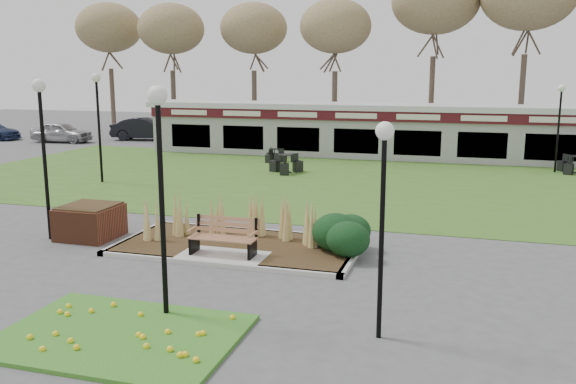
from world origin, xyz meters
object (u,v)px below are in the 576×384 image
(lamp_post_mid_left, at_px, (42,124))
(bistro_set_b, at_px, (274,157))
(lamp_post_near_right, at_px, (383,183))
(lamp_post_far_right, at_px, (560,109))
(bistro_set_c, at_px, (286,167))
(car_silver, at_px, (62,132))
(brick_planter, at_px, (90,221))
(bistro_set_d, at_px, (572,167))
(lamp_post_near_left, at_px, (160,151))
(car_black, at_px, (146,129))
(food_pavilion, at_px, (361,130))
(lamp_post_far_left, at_px, (98,103))
(park_bench, at_px, (224,236))

(lamp_post_mid_left, distance_m, bistro_set_b, 16.29)
(lamp_post_near_right, bearing_deg, lamp_post_far_right, 75.42)
(bistro_set_c, bearing_deg, car_silver, 156.65)
(brick_planter, xyz_separation_m, car_silver, (-15.80, 20.00, 0.21))
(lamp_post_mid_left, xyz_separation_m, bistro_set_d, (15.80, 16.45, -2.96))
(bistro_set_b, bearing_deg, lamp_post_near_left, -78.02)
(lamp_post_mid_left, distance_m, car_black, 25.53)
(food_pavilion, bearing_deg, lamp_post_near_right, -79.29)
(lamp_post_near_left, xyz_separation_m, bistro_set_b, (-4.24, 19.99, -2.96))
(lamp_post_far_right, height_order, bistro_set_d, lamp_post_far_right)
(brick_planter, height_order, food_pavilion, food_pavilion)
(lamp_post_far_left, bearing_deg, brick_planter, -58.71)
(lamp_post_far_left, relative_size, car_silver, 1.14)
(car_silver, bearing_deg, lamp_post_far_right, -101.10)
(lamp_post_near_left, bearing_deg, lamp_post_near_right, 3.15)
(car_black, bearing_deg, lamp_post_near_right, -153.83)
(park_bench, xyz_separation_m, lamp_post_far_left, (-9.11, 8.50, 2.75))
(food_pavilion, xyz_separation_m, car_silver, (-20.20, 1.04, -0.79))
(lamp_post_far_right, bearing_deg, car_black, 164.77)
(lamp_post_near_left, height_order, car_black, lamp_post_near_left)
(food_pavilion, distance_m, car_black, 16.02)
(food_pavilion, distance_m, bistro_set_d, 10.88)
(brick_planter, bearing_deg, park_bench, -9.69)
(lamp_post_near_right, distance_m, bistro_set_d, 21.29)
(lamp_post_near_left, height_order, lamp_post_near_right, lamp_post_near_left)
(bistro_set_d, bearing_deg, lamp_post_mid_left, -133.85)
(brick_planter, bearing_deg, lamp_post_near_left, -43.52)
(park_bench, height_order, lamp_post_far_left, lamp_post_far_left)
(lamp_post_near_left, distance_m, lamp_post_far_left, 15.47)
(bistro_set_b, distance_m, bistro_set_c, 3.58)
(park_bench, bearing_deg, bistro_set_b, 103.51)
(lamp_post_near_left, distance_m, lamp_post_mid_left, 7.02)
(lamp_post_far_right, height_order, bistro_set_c, lamp_post_far_right)
(bistro_set_c, height_order, car_silver, car_silver)
(food_pavilion, xyz_separation_m, lamp_post_near_left, (0.34, -23.46, 1.73))
(lamp_post_far_left, bearing_deg, lamp_post_far_right, 23.72)
(brick_planter, relative_size, bistro_set_c, 0.95)
(lamp_post_near_right, distance_m, lamp_post_far_left, 18.09)
(brick_planter, relative_size, lamp_post_near_right, 0.39)
(bistro_set_c, xyz_separation_m, bistro_set_d, (12.73, 3.72, -0.02))
(lamp_post_near_left, xyz_separation_m, bistro_set_d, (10.06, 20.50, -2.91))
(lamp_post_far_left, relative_size, bistro_set_b, 3.71)
(lamp_post_near_right, relative_size, bistro_set_b, 3.10)
(food_pavilion, xyz_separation_m, lamp_post_mid_left, (-5.40, -19.41, 1.77))
(lamp_post_far_right, distance_m, lamp_post_far_left, 20.51)
(park_bench, relative_size, food_pavilion, 0.07)
(park_bench, distance_m, bistro_set_d, 19.72)
(brick_planter, xyz_separation_m, lamp_post_far_left, (-4.71, 7.75, 2.86))
(food_pavilion, height_order, lamp_post_near_right, lamp_post_near_right)
(bistro_set_b, relative_size, car_black, 0.27)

